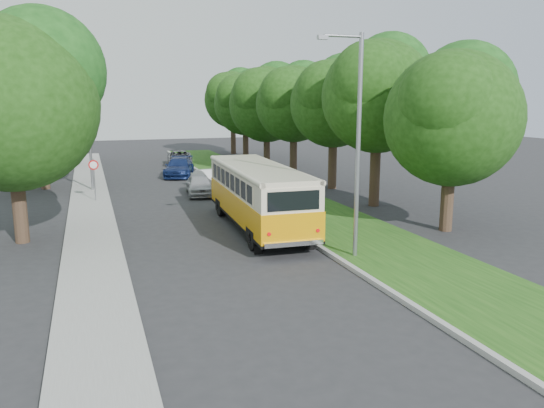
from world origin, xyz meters
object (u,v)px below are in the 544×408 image
object	(u,v)px
lamppost_near	(356,140)
car_grey	(180,158)
lamppost_far	(87,126)
car_blue	(179,167)
car_white	(212,180)
vintage_bus	(258,197)
car_silver	(200,185)

from	to	relation	value
lamppost_near	car_grey	size ratio (longest dim) A/B	1.75
lamppost_far	car_blue	distance (m)	8.73
lamppost_near	lamppost_far	world-z (taller)	lamppost_near
car_blue	car_grey	size ratio (longest dim) A/B	1.05
lamppost_near	car_white	size ratio (longest dim) A/B	2.06
car_blue	vintage_bus	bearing A→B (deg)	-72.21
car_silver	car_grey	size ratio (longest dim) A/B	0.82
lamppost_near	car_silver	size ratio (longest dim) A/B	2.13
lamppost_near	lamppost_far	xyz separation A→B (m)	(-8.91, 18.50, -0.25)
car_white	car_blue	world-z (taller)	car_blue
vintage_bus	car_blue	size ratio (longest dim) A/B	2.06
car_white	car_blue	distance (m)	6.73
lamppost_far	car_white	world-z (taller)	lamppost_far
car_silver	car_white	world-z (taller)	same
lamppost_far	vintage_bus	bearing A→B (deg)	-61.68
lamppost_far	car_silver	bearing A→B (deg)	-29.91
vintage_bus	car_blue	distance (m)	17.89
vintage_bus	car_grey	world-z (taller)	vintage_bus
lamppost_far	vintage_bus	xyz separation A→B (m)	(7.02, -13.02, -2.65)
car_silver	car_blue	distance (m)	8.45
car_grey	lamppost_near	bearing A→B (deg)	-79.73
lamppost_near	car_blue	size ratio (longest dim) A/B	1.67
lamppost_near	car_silver	world-z (taller)	lamppost_near
vintage_bus	car_blue	world-z (taller)	vintage_bus
lamppost_far	car_blue	bearing A→B (deg)	37.09
vintage_bus	lamppost_far	bearing A→B (deg)	120.78
car_blue	car_silver	bearing A→B (deg)	-75.18
lamppost_far	car_blue	size ratio (longest dim) A/B	1.56
car_white	car_blue	bearing A→B (deg)	86.28
car_silver	car_blue	xyz separation A→B (m)	(0.15, 8.45, 0.06)
car_silver	car_white	xyz separation A→B (m)	(1.19, 1.80, 0.00)
vintage_bus	car_silver	xyz separation A→B (m)	(-0.76, 9.42, -0.83)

